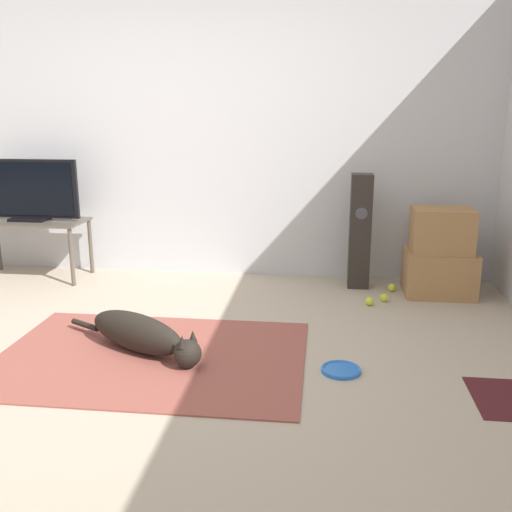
{
  "coord_description": "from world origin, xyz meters",
  "views": [
    {
      "loc": [
        1.07,
        -3.04,
        1.5
      ],
      "look_at": [
        0.59,
        1.0,
        0.45
      ],
      "focal_mm": 40.0,
      "sensor_mm": 36.0,
      "label": 1
    }
  ],
  "objects_px": {
    "cardboard_box_upper": "(442,230)",
    "cardboard_box_lower": "(439,273)",
    "frisbee": "(341,370)",
    "tennis_ball_loose_on_carpet": "(384,298)",
    "tv_stand": "(31,228)",
    "tennis_ball_by_boxes": "(392,288)",
    "dog": "(142,334)",
    "tv": "(27,191)",
    "tennis_ball_near_speaker": "(369,301)",
    "floor_speaker": "(360,231)"
  },
  "relations": [
    {
      "from": "frisbee",
      "to": "tennis_ball_near_speaker",
      "type": "height_order",
      "value": "tennis_ball_near_speaker"
    },
    {
      "from": "floor_speaker",
      "to": "tv",
      "type": "xyz_separation_m",
      "value": [
        -2.93,
        -0.07,
        0.31
      ]
    },
    {
      "from": "cardboard_box_lower",
      "to": "tv",
      "type": "height_order",
      "value": "tv"
    },
    {
      "from": "floor_speaker",
      "to": "tennis_ball_loose_on_carpet",
      "type": "xyz_separation_m",
      "value": [
        0.19,
        -0.39,
        -0.46
      ]
    },
    {
      "from": "cardboard_box_upper",
      "to": "tv",
      "type": "distance_m",
      "value": 3.59
    },
    {
      "from": "frisbee",
      "to": "tennis_ball_loose_on_carpet",
      "type": "distance_m",
      "value": 1.37
    },
    {
      "from": "floor_speaker",
      "to": "tv_stand",
      "type": "distance_m",
      "value": 2.93
    },
    {
      "from": "dog",
      "to": "tennis_ball_near_speaker",
      "type": "xyz_separation_m",
      "value": [
        1.5,
        1.1,
        -0.1
      ]
    },
    {
      "from": "dog",
      "to": "tennis_ball_loose_on_carpet",
      "type": "distance_m",
      "value": 2.02
    },
    {
      "from": "cardboard_box_lower",
      "to": "floor_speaker",
      "type": "relative_size",
      "value": 0.57
    },
    {
      "from": "frisbee",
      "to": "tennis_ball_near_speaker",
      "type": "relative_size",
      "value": 3.54
    },
    {
      "from": "floor_speaker",
      "to": "tennis_ball_by_boxes",
      "type": "relative_size",
      "value": 14.86
    },
    {
      "from": "dog",
      "to": "tennis_ball_by_boxes",
      "type": "relative_size",
      "value": 15.66
    },
    {
      "from": "frisbee",
      "to": "cardboard_box_upper",
      "type": "bearing_deg",
      "value": 61.93
    },
    {
      "from": "tennis_ball_by_boxes",
      "to": "tennis_ball_near_speaker",
      "type": "relative_size",
      "value": 1.0
    },
    {
      "from": "cardboard_box_upper",
      "to": "tennis_ball_loose_on_carpet",
      "type": "relative_size",
      "value": 7.18
    },
    {
      "from": "frisbee",
      "to": "tennis_ball_by_boxes",
      "type": "relative_size",
      "value": 3.54
    },
    {
      "from": "tennis_ball_loose_on_carpet",
      "to": "tennis_ball_by_boxes",
      "type": "bearing_deg",
      "value": 72.11
    },
    {
      "from": "dog",
      "to": "floor_speaker",
      "type": "relative_size",
      "value": 1.05
    },
    {
      "from": "floor_speaker",
      "to": "tennis_ball_by_boxes",
      "type": "bearing_deg",
      "value": -21.64
    },
    {
      "from": "cardboard_box_upper",
      "to": "tennis_ball_near_speaker",
      "type": "bearing_deg",
      "value": -149.25
    },
    {
      "from": "frisbee",
      "to": "tv",
      "type": "height_order",
      "value": "tv"
    },
    {
      "from": "cardboard_box_lower",
      "to": "tennis_ball_near_speaker",
      "type": "bearing_deg",
      "value": -148.97
    },
    {
      "from": "frisbee",
      "to": "tv",
      "type": "distance_m",
      "value": 3.3
    },
    {
      "from": "tv_stand",
      "to": "tennis_ball_loose_on_carpet",
      "type": "bearing_deg",
      "value": -5.85
    },
    {
      "from": "cardboard_box_lower",
      "to": "tennis_ball_near_speaker",
      "type": "distance_m",
      "value": 0.7
    },
    {
      "from": "tv",
      "to": "tennis_ball_by_boxes",
      "type": "xyz_separation_m",
      "value": [
        3.21,
        -0.04,
        -0.77
      ]
    },
    {
      "from": "dog",
      "to": "tennis_ball_near_speaker",
      "type": "distance_m",
      "value": 1.86
    },
    {
      "from": "tennis_ball_near_speaker",
      "to": "tv_stand",
      "type": "bearing_deg",
      "value": 171.85
    },
    {
      "from": "cardboard_box_upper",
      "to": "tv_stand",
      "type": "distance_m",
      "value": 3.58
    },
    {
      "from": "floor_speaker",
      "to": "frisbee",
      "type": "bearing_deg",
      "value": -96.18
    },
    {
      "from": "tennis_ball_by_boxes",
      "to": "cardboard_box_upper",
      "type": "bearing_deg",
      "value": -6.74
    },
    {
      "from": "tv_stand",
      "to": "tennis_ball_by_boxes",
      "type": "height_order",
      "value": "tv_stand"
    },
    {
      "from": "floor_speaker",
      "to": "tennis_ball_near_speaker",
      "type": "height_order",
      "value": "floor_speaker"
    },
    {
      "from": "frisbee",
      "to": "tennis_ball_near_speaker",
      "type": "bearing_deg",
      "value": 78.29
    },
    {
      "from": "tv_stand",
      "to": "tennis_ball_by_boxes",
      "type": "distance_m",
      "value": 3.24
    },
    {
      "from": "tv_stand",
      "to": "tennis_ball_by_boxes",
      "type": "bearing_deg",
      "value": -0.75
    },
    {
      "from": "dog",
      "to": "cardboard_box_upper",
      "type": "distance_m",
      "value": 2.56
    },
    {
      "from": "cardboard_box_lower",
      "to": "tennis_ball_loose_on_carpet",
      "type": "relative_size",
      "value": 8.46
    },
    {
      "from": "cardboard_box_lower",
      "to": "tennis_ball_by_boxes",
      "type": "relative_size",
      "value": 8.46
    },
    {
      "from": "tennis_ball_near_speaker",
      "to": "frisbee",
      "type": "bearing_deg",
      "value": -101.71
    },
    {
      "from": "dog",
      "to": "tennis_ball_near_speaker",
      "type": "height_order",
      "value": "dog"
    },
    {
      "from": "frisbee",
      "to": "tennis_ball_by_boxes",
      "type": "distance_m",
      "value": 1.67
    },
    {
      "from": "tennis_ball_by_boxes",
      "to": "tennis_ball_loose_on_carpet",
      "type": "xyz_separation_m",
      "value": [
        -0.09,
        -0.28,
        0.0
      ]
    },
    {
      "from": "dog",
      "to": "frisbee",
      "type": "distance_m",
      "value": 1.25
    },
    {
      "from": "cardboard_box_lower",
      "to": "tennis_ball_near_speaker",
      "type": "xyz_separation_m",
      "value": [
        -0.59,
        -0.35,
        -0.15
      ]
    },
    {
      "from": "tv",
      "to": "tennis_ball_by_boxes",
      "type": "bearing_deg",
      "value": -0.8
    },
    {
      "from": "cardboard_box_upper",
      "to": "cardboard_box_lower",
      "type": "bearing_deg",
      "value": 46.59
    },
    {
      "from": "tennis_ball_by_boxes",
      "to": "cardboard_box_lower",
      "type": "bearing_deg",
      "value": -5.22
    },
    {
      "from": "cardboard_box_lower",
      "to": "tv_stand",
      "type": "bearing_deg",
      "value": 178.78
    }
  ]
}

